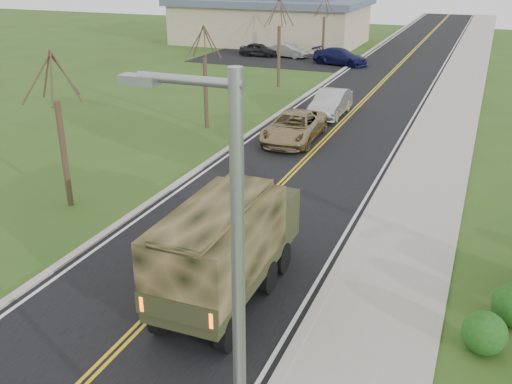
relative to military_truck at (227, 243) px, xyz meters
The scene contains 16 objects.
road 33.78m from the military_truck, 92.72° to the left, with size 8.00×120.00×0.01m, color black.
curb_right 33.83m from the military_truck, 85.67° to the left, with size 0.30×120.00×0.12m, color #9E998E.
sidewalk_right 34.01m from the military_truck, 82.73° to the left, with size 3.20×120.00×0.10m, color #9E998E.
curb_left 34.22m from the military_truck, 99.69° to the left, with size 0.30×120.00×0.10m, color #9E998E.
street_light 8.01m from the military_truck, 64.16° to the right, with size 1.65×0.22×8.00m.
bare_tree_a 9.40m from the military_truck, 156.78° to the left, with size 1.93×2.26×6.08m.
bare_tree_b 17.91m from the military_truck, 118.74° to the left, with size 1.83×2.14×5.73m.
bare_tree_c 29.01m from the military_truck, 107.26° to the left, with size 2.04×2.39×6.42m.
bare_tree_d 40.62m from the military_truck, 102.23° to the left, with size 1.88×2.20×5.91m.
commercial_building 52.69m from the military_truck, 109.50° to the left, with size 25.50×21.50×5.65m.
military_truck is the anchor object (origin of this frame).
suv_champagne 15.51m from the military_truck, 101.67° to the left, with size 2.53×5.49×1.53m, color #917D52.
sedan_silver 21.08m from the military_truck, 97.35° to the left, with size 1.68×4.81×1.58m, color #A8A8AC.
lot_car_dark 43.10m from the military_truck, 110.76° to the left, with size 1.53×3.81×1.30m, color black.
lot_car_silver 42.60m from the military_truck, 106.96° to the left, with size 1.41×4.05×1.34m, color #A0A0A4.
lot_car_navy 39.18m from the military_truck, 99.76° to the left, with size 2.07×5.09×1.48m, color #10123C.
Camera 1 is at (7.67, -6.43, 9.16)m, focal length 40.00 mm.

